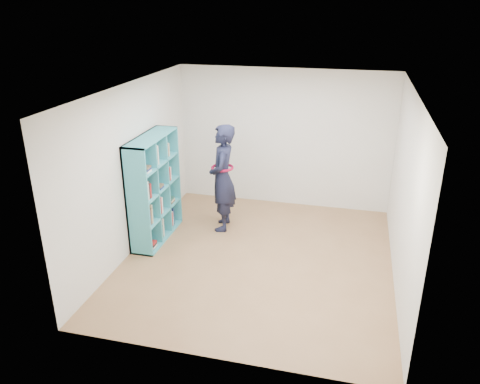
# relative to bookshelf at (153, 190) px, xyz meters

# --- Properties ---
(floor) EXTENTS (4.50, 4.50, 0.00)m
(floor) POSITION_rel_bookshelf_xyz_m (1.83, -0.30, -0.85)
(floor) COLOR olive
(floor) RESTS_ON ground
(ceiling) EXTENTS (4.50, 4.50, 0.00)m
(ceiling) POSITION_rel_bookshelf_xyz_m (1.83, -0.30, 1.75)
(ceiling) COLOR white
(ceiling) RESTS_ON wall_back
(wall_left) EXTENTS (0.02, 4.50, 2.60)m
(wall_left) POSITION_rel_bookshelf_xyz_m (-0.17, -0.30, 0.45)
(wall_left) COLOR silver
(wall_left) RESTS_ON floor
(wall_right) EXTENTS (0.02, 4.50, 2.60)m
(wall_right) POSITION_rel_bookshelf_xyz_m (3.83, -0.30, 0.45)
(wall_right) COLOR silver
(wall_right) RESTS_ON floor
(wall_back) EXTENTS (4.00, 0.02, 2.60)m
(wall_back) POSITION_rel_bookshelf_xyz_m (1.83, 1.95, 0.45)
(wall_back) COLOR silver
(wall_back) RESTS_ON floor
(wall_front) EXTENTS (4.00, 0.02, 2.60)m
(wall_front) POSITION_rel_bookshelf_xyz_m (1.83, -2.55, 0.45)
(wall_front) COLOR silver
(wall_front) RESTS_ON floor
(bookshelf) EXTENTS (0.38, 1.32, 1.75)m
(bookshelf) POSITION_rel_bookshelf_xyz_m (0.00, 0.00, 0.00)
(bookshelf) COLOR teal
(bookshelf) RESTS_ON floor
(person) EXTENTS (0.55, 0.74, 1.85)m
(person) POSITION_rel_bookshelf_xyz_m (1.00, 0.62, 0.07)
(person) COLOR black
(person) RESTS_ON floor
(smartphone) EXTENTS (0.03, 0.11, 0.13)m
(smartphone) POSITION_rel_bookshelf_xyz_m (0.84, 0.68, 0.19)
(smartphone) COLOR silver
(smartphone) RESTS_ON person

